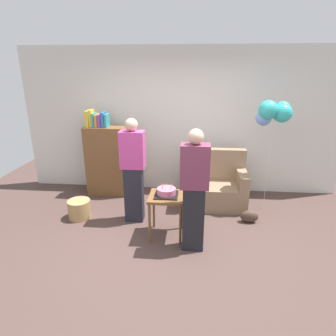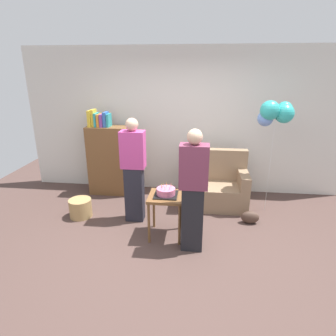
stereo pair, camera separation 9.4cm
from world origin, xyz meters
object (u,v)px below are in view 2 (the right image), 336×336
(couch, at_px, (215,186))
(person_blowing_candles, at_px, (134,170))
(handbag, at_px, (250,217))
(wicker_basket, at_px, (81,208))
(person_holding_cake, at_px, (193,191))
(balloon_bunch, at_px, (276,113))
(bookshelf, at_px, (110,159))
(side_table, at_px, (166,202))
(birthday_cake, at_px, (166,192))

(couch, xyz_separation_m, person_blowing_candles, (-1.28, -0.70, 0.49))
(couch, bearing_deg, handbag, -49.38)
(couch, distance_m, wicker_basket, 2.30)
(person_holding_cake, xyz_separation_m, wicker_basket, (-1.83, 0.66, -0.68))
(balloon_bunch, bearing_deg, wicker_basket, -168.52)
(person_holding_cake, height_order, handbag, person_holding_cake)
(person_blowing_candles, height_order, wicker_basket, person_blowing_candles)
(bookshelf, xyz_separation_m, person_holding_cake, (1.62, -1.68, 0.14))
(wicker_basket, bearing_deg, side_table, -15.35)
(side_table, bearing_deg, couch, 56.88)
(person_holding_cake, relative_size, wicker_basket, 4.53)
(bookshelf, relative_size, wicker_basket, 4.46)
(couch, relative_size, person_blowing_candles, 0.67)
(side_table, relative_size, birthday_cake, 1.98)
(couch, distance_m, bookshelf, 2.02)
(person_holding_cake, bearing_deg, wicker_basket, -33.83)
(bookshelf, bearing_deg, couch, -8.59)
(bookshelf, distance_m, person_blowing_candles, 1.22)
(side_table, bearing_deg, wicker_basket, 164.65)
(bookshelf, bearing_deg, person_holding_cake, -46.01)
(person_holding_cake, distance_m, handbag, 1.38)
(person_holding_cake, xyz_separation_m, balloon_bunch, (1.22, 1.28, 0.82))
(bookshelf, bearing_deg, wicker_basket, -101.68)
(wicker_basket, bearing_deg, handbag, 2.00)
(side_table, xyz_separation_m, person_blowing_candles, (-0.55, 0.42, 0.30))
(person_holding_cake, relative_size, balloon_bunch, 0.88)
(handbag, bearing_deg, wicker_basket, -178.00)
(side_table, bearing_deg, bookshelf, 131.29)
(side_table, height_order, handbag, side_table)
(person_blowing_candles, bearing_deg, side_table, -42.10)
(bookshelf, xyz_separation_m, wicker_basket, (-0.21, -1.02, -0.54))
(handbag, height_order, balloon_bunch, balloon_bunch)
(birthday_cake, xyz_separation_m, handbag, (1.26, 0.49, -0.58))
(wicker_basket, bearing_deg, balloon_bunch, 11.48)
(couch, xyz_separation_m, bookshelf, (-1.97, 0.30, 0.35))
(side_table, height_order, person_holding_cake, person_holding_cake)
(side_table, distance_m, person_holding_cake, 0.55)
(couch, distance_m, person_blowing_candles, 1.54)
(side_table, distance_m, handbag, 1.42)
(side_table, distance_m, balloon_bunch, 2.20)
(couch, bearing_deg, wicker_basket, -161.77)
(handbag, distance_m, balloon_bunch, 1.67)
(person_blowing_candles, xyz_separation_m, handbag, (1.81, 0.07, -0.73))
(couch, height_order, person_holding_cake, person_holding_cake)
(bookshelf, bearing_deg, balloon_bunch, -7.97)
(person_blowing_candles, xyz_separation_m, person_holding_cake, (0.93, -0.69, 0.00))
(person_blowing_candles, distance_m, wicker_basket, 1.13)
(couch, height_order, balloon_bunch, balloon_bunch)
(person_holding_cake, bearing_deg, balloon_bunch, -147.31)
(person_blowing_candles, distance_m, person_holding_cake, 1.15)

